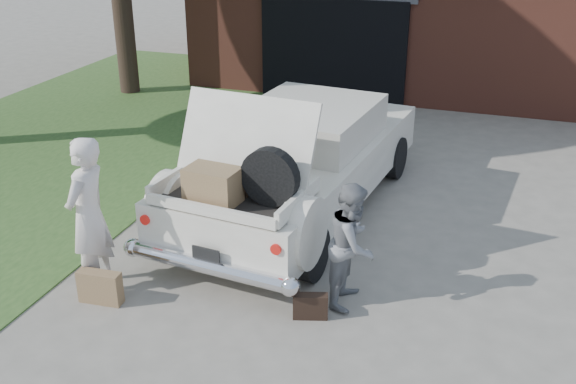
% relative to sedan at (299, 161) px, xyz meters
% --- Properties ---
extents(ground, '(90.00, 90.00, 0.00)m').
position_rel_sedan_xyz_m(ground, '(0.44, -2.38, -0.77)').
color(ground, gray).
rests_on(ground, ground).
extents(grass_strip, '(6.00, 16.00, 0.02)m').
position_rel_sedan_xyz_m(grass_strip, '(-5.06, 0.62, -0.76)').
color(grass_strip, '#2D4C1E').
rests_on(grass_strip, ground).
extents(house, '(12.80, 7.80, 3.30)m').
position_rel_sedan_xyz_m(house, '(1.42, 9.09, 0.90)').
color(house, brown).
rests_on(house, ground).
extents(sedan, '(2.53, 5.40, 2.07)m').
position_rel_sedan_xyz_m(sedan, '(0.00, 0.00, 0.00)').
color(sedan, white).
rests_on(sedan, ground).
extents(woman_left, '(0.47, 0.69, 1.84)m').
position_rel_sedan_xyz_m(woman_left, '(-1.61, -2.72, 0.15)').
color(woman_left, silver).
rests_on(woman_left, ground).
extents(woman_right, '(0.56, 0.71, 1.43)m').
position_rel_sedan_xyz_m(woman_right, '(1.28, -2.05, -0.06)').
color(woman_right, gray).
rests_on(woman_right, ground).
extents(suitcase_left, '(0.51, 0.19, 0.38)m').
position_rel_sedan_xyz_m(suitcase_left, '(-1.36, -3.00, -0.58)').
color(suitcase_left, '#91704A').
rests_on(suitcase_left, ground).
extents(suitcase_right, '(0.40, 0.23, 0.29)m').
position_rel_sedan_xyz_m(suitcase_right, '(0.95, -2.54, -0.62)').
color(suitcase_right, black).
rests_on(suitcase_right, ground).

